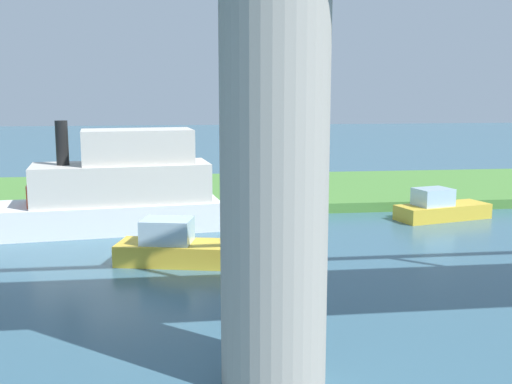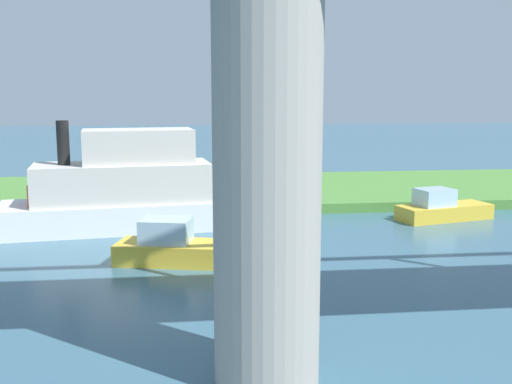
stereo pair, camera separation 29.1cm
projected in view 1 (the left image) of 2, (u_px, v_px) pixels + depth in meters
ground_plane at (245, 216)px, 30.95m from camera, size 160.00×160.00×0.00m
grassy_bank at (234, 191)px, 36.78m from camera, size 80.00×12.00×0.50m
bridge_pylon at (274, 141)px, 12.65m from camera, size 2.23×2.23×10.26m
person_on_bank at (207, 183)px, 33.53m from camera, size 0.49×0.49×1.39m
mooring_post at (254, 190)px, 32.72m from camera, size 0.20×0.20×0.94m
pontoon_yellow at (117, 190)px, 27.60m from camera, size 9.82×4.30×4.86m
motorboat_red at (440, 208)px, 30.01m from camera, size 4.84×2.75×1.53m
riverboat_paddlewheel at (181, 248)px, 22.40m from camera, size 5.10×2.77×1.61m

